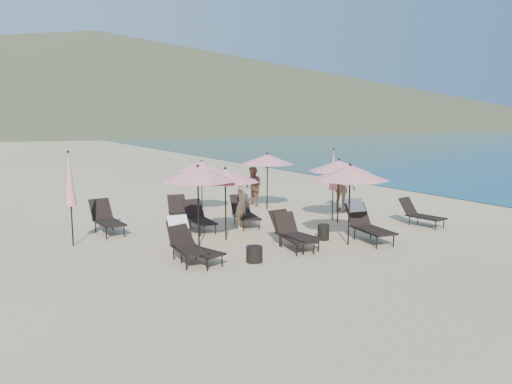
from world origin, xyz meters
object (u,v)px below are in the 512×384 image
lounger_0 (185,241)px  lounger_9 (244,212)px  lounger_1 (195,247)px  lounger_4 (366,222)px  beachgoer_c (342,188)px  side_table_1 (323,232)px  umbrella_closed_1 (70,180)px  umbrella_open_2 (339,166)px  umbrella_open_4 (267,159)px  umbrella_open_1 (225,175)px  umbrella_open_5 (350,173)px  lounger_7 (199,217)px  lounger_8 (179,212)px  umbrella_closed_0 (333,170)px  lounger_3 (293,231)px  umbrella_open_0 (198,174)px  lounger_2 (293,233)px  lounger_5 (420,214)px  beachgoer_a (242,204)px  lounger_6 (106,218)px  beachgoer_b (253,186)px  side_table_0 (254,254)px  umbrella_open_3 (202,166)px

lounger_0 → lounger_9: (3.31, 2.90, -0.05)m
lounger_0 → lounger_1: size_ratio=1.05×
lounger_4 → beachgoer_c: beachgoer_c is taller
side_table_1 → beachgoer_c: beachgoer_c is taller
lounger_0 → umbrella_closed_1: umbrella_closed_1 is taller
lounger_0 → umbrella_open_2: bearing=18.7°
umbrella_open_4 → beachgoer_c: (2.37, -1.71, -1.10)m
umbrella_closed_1 → beachgoer_c: (10.09, 0.33, -0.97)m
umbrella_open_1 → umbrella_open_5: 3.62m
lounger_1 → lounger_7: 3.72m
lounger_8 → beachgoer_c: bearing=4.6°
lounger_9 → umbrella_closed_0: umbrella_closed_0 is taller
lounger_3 → lounger_4: 2.39m
lounger_8 → lounger_9: 2.25m
umbrella_open_1 → umbrella_open_4: umbrella_open_4 is taller
lounger_8 → umbrella_open_0: bearing=-88.2°
lounger_2 → umbrella_open_2: size_ratio=0.75×
lounger_5 → umbrella_closed_1: bearing=155.1°
umbrella_open_2 → beachgoer_a: (-3.36, 0.83, -1.16)m
lounger_0 → umbrella_open_0: umbrella_open_0 is taller
lounger_6 → lounger_7: (2.70, -1.15, -0.03)m
lounger_0 → umbrella_closed_1: 3.96m
lounger_1 → lounger_4: (5.38, -0.34, 0.14)m
beachgoer_c → lounger_2: bearing=104.9°
umbrella_open_1 → beachgoer_b: umbrella_open_1 is taller
lounger_3 → lounger_9: 3.21m
beachgoer_a → lounger_4: bearing=-98.3°
umbrella_closed_1 → side_table_1: size_ratio=5.81×
lounger_9 → umbrella_open_1: bearing=-121.4°
lounger_3 → umbrella_closed_0: size_ratio=0.67×
umbrella_open_1 → umbrella_closed_1: umbrella_closed_1 is taller
umbrella_closed_1 → side_table_0: bearing=-47.0°
lounger_5 → umbrella_open_0: size_ratio=0.70×
lounger_6 → beachgoer_c: (8.86, -0.85, 0.46)m
umbrella_closed_1 → beachgoer_a: size_ratio=1.64×
umbrella_open_5 → beachgoer_b: bearing=83.5°
lounger_5 → umbrella_open_2: (-2.10, 1.81, 1.57)m
lounger_8 → umbrella_closed_1: (-3.70, -1.23, 1.46)m
umbrella_open_0 → umbrella_open_3: (2.06, 4.48, -0.25)m
lounger_3 → beachgoer_b: size_ratio=1.06×
umbrella_open_2 → side_table_0: bearing=-150.6°
lounger_7 → side_table_1: 4.09m
lounger_2 → lounger_3: lounger_3 is taller
lounger_0 → umbrella_open_4: 7.55m
lounger_0 → lounger_4: bearing=-4.0°
umbrella_open_2 → umbrella_open_3: size_ratio=1.09×
umbrella_open_3 → umbrella_open_4: 2.62m
lounger_3 → lounger_6: 6.08m
lounger_2 → lounger_6: 6.13m
umbrella_closed_1 → lounger_8: bearing=18.3°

